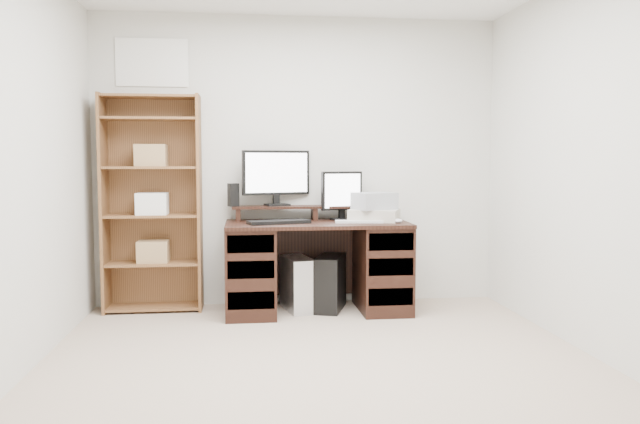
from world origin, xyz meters
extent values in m
cube|color=tan|center=(0.00, 0.00, -0.01)|extent=(3.50, 4.00, 0.02)
cube|color=silver|center=(0.00, 2.01, 1.25)|extent=(3.50, 0.02, 2.50)
cube|color=silver|center=(0.00, -2.01, 1.25)|extent=(3.50, 0.02, 2.50)
cube|color=silver|center=(1.76, 0.00, 1.25)|extent=(0.02, 4.00, 2.50)
cube|color=white|center=(-1.23, 1.99, 2.08)|extent=(0.60, 0.01, 0.40)
cube|color=black|center=(0.12, 1.63, 0.73)|extent=(1.50, 0.70, 0.03)
cube|color=black|center=(-0.43, 1.63, 0.36)|extent=(0.40, 0.66, 0.72)
cube|color=black|center=(0.67, 1.63, 0.36)|extent=(0.40, 0.66, 0.72)
cube|color=black|center=(0.12, 1.96, 0.40)|extent=(1.48, 0.02, 0.65)
cube|color=black|center=(-0.43, 1.30, 0.18)|extent=(0.36, 0.01, 0.14)
cube|color=black|center=(-0.43, 1.30, 0.42)|extent=(0.36, 0.01, 0.14)
cube|color=black|center=(-0.43, 1.30, 0.62)|extent=(0.36, 0.01, 0.14)
cube|color=black|center=(0.67, 1.30, 0.18)|extent=(0.36, 0.01, 0.14)
cube|color=black|center=(0.67, 1.30, 0.42)|extent=(0.36, 0.01, 0.14)
cube|color=black|center=(0.67, 1.30, 0.62)|extent=(0.36, 0.01, 0.14)
cube|color=black|center=(-0.53, 1.85, 0.80)|extent=(0.04, 0.20, 0.10)
cube|color=black|center=(0.12, 1.85, 0.80)|extent=(0.04, 0.20, 0.10)
cube|color=black|center=(0.77, 1.85, 0.80)|extent=(0.04, 0.20, 0.10)
cube|color=black|center=(0.12, 1.85, 0.86)|extent=(1.40, 0.22, 0.02)
cube|color=black|center=(-0.19, 1.88, 0.88)|extent=(0.23, 0.20, 0.02)
cube|color=black|center=(-0.20, 1.90, 0.94)|extent=(0.06, 0.05, 0.11)
cube|color=black|center=(-0.20, 1.90, 1.15)|extent=(0.58, 0.21, 0.38)
cube|color=white|center=(-0.19, 1.88, 1.15)|extent=(0.53, 0.16, 0.34)
cube|color=black|center=(0.36, 1.78, 0.76)|extent=(0.22, 0.19, 0.02)
cube|color=black|center=(0.36, 1.80, 0.82)|extent=(0.06, 0.04, 0.10)
cube|color=black|center=(0.36, 1.80, 1.00)|extent=(0.37, 0.16, 0.33)
cube|color=white|center=(0.36, 1.79, 1.00)|extent=(0.32, 0.12, 0.29)
cube|color=black|center=(-0.56, 1.86, 0.97)|extent=(0.10, 0.10, 0.20)
cube|color=black|center=(-0.20, 1.54, 0.76)|extent=(0.52, 0.29, 0.03)
cube|color=silver|center=(0.46, 1.54, 0.76)|extent=(0.40, 0.16, 0.02)
ellipsoid|color=silver|center=(0.76, 1.48, 0.77)|extent=(0.10, 0.08, 0.04)
cube|color=#B7B0A0|center=(0.61, 1.65, 0.80)|extent=(0.48, 0.43, 0.10)
cube|color=#91959B|center=(0.61, 1.65, 0.92)|extent=(0.39, 0.34, 0.14)
cube|color=silver|center=(-0.03, 1.70, 0.22)|extent=(0.29, 0.48, 0.45)
cube|color=black|center=(0.24, 1.68, 0.23)|extent=(0.33, 0.50, 0.46)
cube|color=#19FF33|center=(0.17, 1.47, 0.33)|extent=(0.01, 0.01, 0.01)
cube|color=brown|center=(-1.62, 1.83, 0.90)|extent=(0.02, 0.30, 1.80)
cube|color=brown|center=(-0.84, 1.83, 0.90)|extent=(0.02, 0.30, 1.80)
cube|color=brown|center=(-1.23, 1.97, 0.90)|extent=(0.80, 0.01, 1.80)
cube|color=brown|center=(-1.23, 1.83, 0.03)|extent=(0.75, 0.28, 0.02)
cube|color=brown|center=(-1.23, 1.83, 0.40)|extent=(0.75, 0.28, 0.02)
cube|color=brown|center=(-1.23, 1.83, 0.80)|extent=(0.75, 0.28, 0.02)
cube|color=brown|center=(-1.23, 1.83, 1.20)|extent=(0.75, 0.28, 0.02)
cube|color=brown|center=(-1.23, 1.83, 1.60)|extent=(0.75, 0.28, 0.02)
cube|color=brown|center=(-1.23, 1.83, 1.78)|extent=(0.75, 0.28, 0.02)
cube|color=#A07F54|center=(-1.23, 1.83, 0.50)|extent=(0.25, 0.20, 0.18)
cube|color=white|center=(-1.23, 1.83, 0.90)|extent=(0.25, 0.20, 0.18)
cube|color=#A07F54|center=(-1.23, 1.83, 1.30)|extent=(0.25, 0.20, 0.18)
camera|label=1|loc=(-0.45, -3.46, 1.26)|focal=35.00mm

